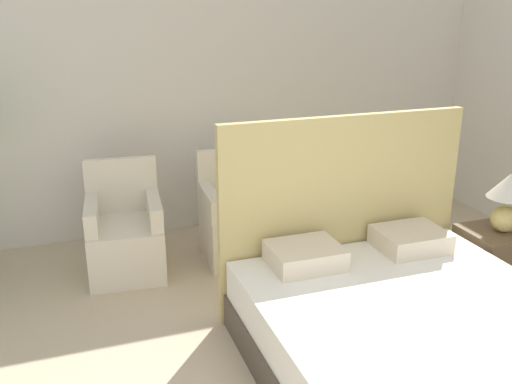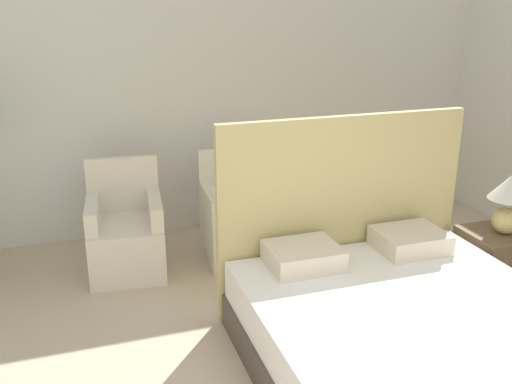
# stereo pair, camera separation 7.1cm
# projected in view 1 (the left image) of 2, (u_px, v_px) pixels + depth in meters

# --- Properties ---
(wall_back) EXTENTS (10.00, 0.06, 2.90)m
(wall_back) POSITION_uv_depth(u_px,v_px,m) (194.00, 79.00, 5.31)
(wall_back) COLOR silver
(wall_back) RESTS_ON ground_plane
(bed) EXTENTS (1.85, 2.17, 1.42)m
(bed) POSITION_uv_depth(u_px,v_px,m) (417.00, 337.00, 3.35)
(bed) COLOR #4C4238
(bed) RESTS_ON ground_plane
(armchair_near_window_left) EXTENTS (0.65, 0.70, 0.91)m
(armchair_near_window_left) POSITION_uv_depth(u_px,v_px,m) (126.00, 239.00, 4.69)
(armchair_near_window_left) COLOR beige
(armchair_near_window_left) RESTS_ON ground_plane
(armchair_near_window_right) EXTENTS (0.63, 0.68, 0.91)m
(armchair_near_window_right) POSITION_uv_depth(u_px,v_px,m) (238.00, 225.00, 4.99)
(armchair_near_window_right) COLOR beige
(armchair_near_window_right) RESTS_ON ground_plane
(nightstand) EXTENTS (0.50, 0.45, 0.52)m
(nightstand) POSITION_uv_depth(u_px,v_px,m) (495.00, 262.00, 4.36)
(nightstand) COLOR brown
(nightstand) RESTS_ON ground_plane
(table_lamp) EXTENTS (0.30, 0.30, 0.45)m
(table_lamp) POSITION_uv_depth(u_px,v_px,m) (508.00, 196.00, 4.17)
(table_lamp) COLOR tan
(table_lamp) RESTS_ON nightstand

